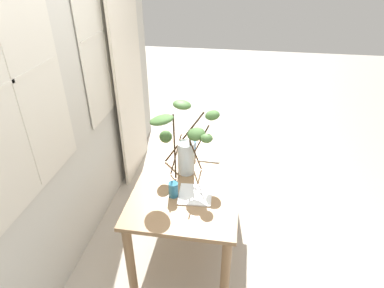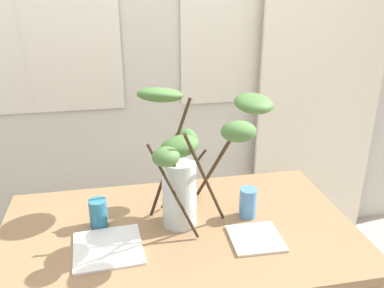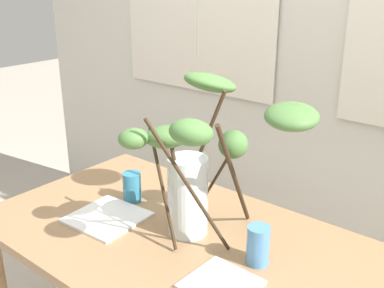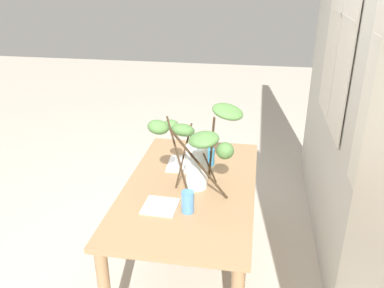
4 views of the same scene
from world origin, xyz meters
name	(u,v)px [view 1 (image 1 of 4)]	position (x,y,z in m)	size (l,w,h in m)	color
ground	(191,233)	(0.00, 0.00, 0.00)	(14.00, 14.00, 0.00)	#B7AD9E
back_wall_with_windows	(68,90)	(0.00, 1.02, 1.46)	(4.08, 0.14, 2.89)	beige
curtain_sheer_side	(128,70)	(1.07, 0.88, 1.28)	(0.83, 0.03, 2.57)	silver
dining_table	(191,183)	(0.00, 0.00, 0.64)	(1.50, 0.87, 0.74)	#93704C
vase_with_branches	(184,140)	(0.06, 0.07, 1.05)	(0.62, 0.61, 0.59)	silver
drinking_glass_blue_left	(173,190)	(-0.33, 0.09, 0.81)	(0.08, 0.08, 0.13)	teal
drinking_glass_blue_right	(192,148)	(0.32, 0.04, 0.81)	(0.08, 0.08, 0.14)	#4C84BC
plate_square_left	(195,195)	(-0.29, -0.08, 0.75)	(0.26, 0.26, 0.01)	white
plate_square_right	(210,156)	(0.29, -0.13, 0.75)	(0.20, 0.20, 0.01)	silver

